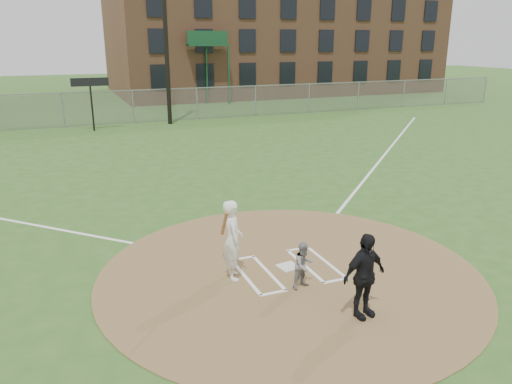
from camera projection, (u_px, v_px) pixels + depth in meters
name	position (u px, v px, depth m)	size (l,w,h in m)	color
ground	(290.00, 273.00, 11.04)	(140.00, 140.00, 0.00)	#2D551D
dirt_circle	(290.00, 272.00, 11.04)	(8.40, 8.40, 0.02)	olive
home_plate	(288.00, 267.00, 11.25)	(0.43, 0.43, 0.03)	silver
foul_line_first	(385.00, 155.00, 22.23)	(0.10, 24.00, 0.01)	white
catcher	(304.00, 265.00, 10.22)	(0.48, 0.37, 0.99)	gray
umpire	(364.00, 276.00, 9.05)	(0.96, 0.40, 1.63)	black
batters_boxes	(287.00, 269.00, 11.16)	(2.08, 1.88, 0.01)	white
batter_at_plate	(232.00, 240.00, 10.52)	(0.63, 1.05, 1.78)	white
outfield_fence	(133.00, 107.00, 30.25)	(56.08, 0.08, 2.03)	slate
brick_warehouse	(271.00, 11.00, 48.20)	(30.00, 17.17, 15.00)	brown
light_pole	(164.00, 9.00, 28.43)	(1.20, 0.30, 12.22)	black
scoreboard_sign	(90.00, 88.00, 27.36)	(2.00, 0.10, 2.93)	black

